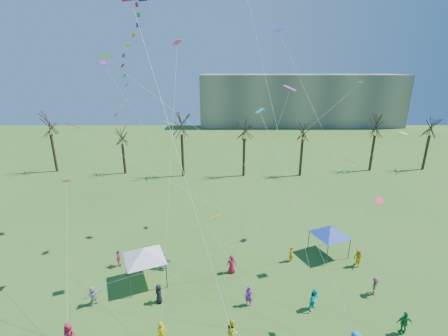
{
  "coord_description": "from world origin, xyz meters",
  "views": [
    {
      "loc": [
        -1.29,
        -15.05,
        17.64
      ],
      "look_at": [
        -1.26,
        5.0,
        11.0
      ],
      "focal_mm": 25.0,
      "sensor_mm": 36.0,
      "label": 1
    }
  ],
  "objects_px": {
    "distant_building": "(299,100)",
    "big_box_kite": "(132,63)",
    "canopy_tent_white": "(144,253)",
    "canopy_tent_blue": "(330,231)"
  },
  "relations": [
    {
      "from": "canopy_tent_blue",
      "to": "distant_building",
      "type": "bearing_deg",
      "value": 79.5
    },
    {
      "from": "canopy_tent_white",
      "to": "canopy_tent_blue",
      "type": "height_order",
      "value": "canopy_tent_white"
    },
    {
      "from": "distant_building",
      "to": "canopy_tent_white",
      "type": "height_order",
      "value": "distant_building"
    },
    {
      "from": "canopy_tent_white",
      "to": "canopy_tent_blue",
      "type": "relative_size",
      "value": 1.09
    },
    {
      "from": "big_box_kite",
      "to": "canopy_tent_white",
      "type": "xyz_separation_m",
      "value": [
        -0.47,
        0.44,
        -14.92
      ]
    },
    {
      "from": "distant_building",
      "to": "big_box_kite",
      "type": "xyz_separation_m",
      "value": [
        -29.41,
        -75.19,
        10.24
      ]
    },
    {
      "from": "distant_building",
      "to": "canopy_tent_white",
      "type": "bearing_deg",
      "value": -111.79
    },
    {
      "from": "canopy_tent_white",
      "to": "canopy_tent_blue",
      "type": "bearing_deg",
      "value": 13.51
    },
    {
      "from": "distant_building",
      "to": "big_box_kite",
      "type": "bearing_deg",
      "value": -111.36
    },
    {
      "from": "big_box_kite",
      "to": "canopy_tent_white",
      "type": "bearing_deg",
      "value": 136.8
    }
  ]
}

